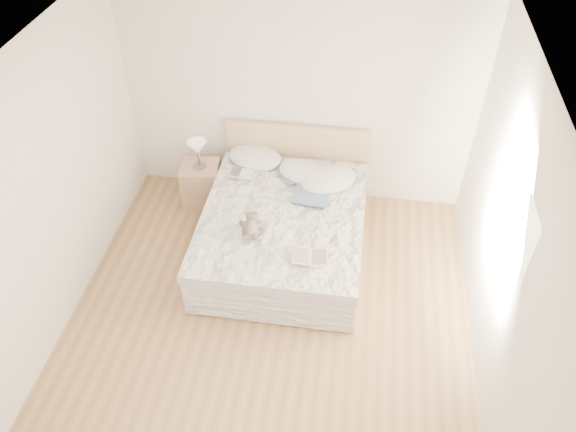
# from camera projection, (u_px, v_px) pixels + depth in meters

# --- Properties ---
(floor) EXTENTS (4.00, 4.50, 0.00)m
(floor) POSITION_uv_depth(u_px,v_px,m) (266.00, 332.00, 5.56)
(floor) COLOR brown
(floor) RESTS_ON ground
(ceiling) EXTENTS (4.00, 4.50, 0.00)m
(ceiling) POSITION_uv_depth(u_px,v_px,m) (256.00, 89.00, 3.74)
(ceiling) COLOR white
(ceiling) RESTS_ON ground
(wall_back) EXTENTS (4.00, 0.02, 2.70)m
(wall_back) POSITION_uv_depth(u_px,v_px,m) (298.00, 96.00, 6.29)
(wall_back) COLOR white
(wall_back) RESTS_ON ground
(wall_left) EXTENTS (0.02, 4.50, 2.70)m
(wall_left) POSITION_uv_depth(u_px,v_px,m) (35.00, 211.00, 4.87)
(wall_left) COLOR white
(wall_left) RESTS_ON ground
(wall_right) EXTENTS (0.02, 4.50, 2.70)m
(wall_right) POSITION_uv_depth(u_px,v_px,m) (511.00, 260.00, 4.43)
(wall_right) COLOR white
(wall_right) RESTS_ON ground
(window) EXTENTS (0.02, 1.30, 1.10)m
(window) POSITION_uv_depth(u_px,v_px,m) (507.00, 225.00, 4.58)
(window) COLOR white
(window) RESTS_ON wall_right
(bed) EXTENTS (1.72, 2.14, 1.00)m
(bed) POSITION_uv_depth(u_px,v_px,m) (284.00, 228.00, 6.22)
(bed) COLOR tan
(bed) RESTS_ON floor
(nightstand) EXTENTS (0.49, 0.45, 0.56)m
(nightstand) POSITION_uv_depth(u_px,v_px,m) (202.00, 184.00, 6.83)
(nightstand) COLOR #A07F61
(nightstand) RESTS_ON floor
(table_lamp) EXTENTS (0.26, 0.26, 0.35)m
(table_lamp) POSITION_uv_depth(u_px,v_px,m) (197.00, 149.00, 6.46)
(table_lamp) COLOR #534D47
(table_lamp) RESTS_ON nightstand
(pillow_left) EXTENTS (0.74, 0.60, 0.20)m
(pillow_left) POSITION_uv_depth(u_px,v_px,m) (255.00, 157.00, 6.64)
(pillow_left) COLOR white
(pillow_left) RESTS_ON bed
(pillow_middle) EXTENTS (0.68, 0.60, 0.17)m
(pillow_middle) POSITION_uv_depth(u_px,v_px,m) (302.00, 172.00, 6.43)
(pillow_middle) COLOR white
(pillow_middle) RESTS_ON bed
(pillow_right) EXTENTS (0.81, 0.75, 0.20)m
(pillow_right) POSITION_uv_depth(u_px,v_px,m) (328.00, 179.00, 6.33)
(pillow_right) COLOR white
(pillow_right) RESTS_ON bed
(blouse) EXTENTS (0.69, 0.73, 0.03)m
(blouse) POSITION_uv_depth(u_px,v_px,m) (314.00, 188.00, 6.22)
(blouse) COLOR #435875
(blouse) RESTS_ON bed
(photo_book) EXTENTS (0.29, 0.20, 0.02)m
(photo_book) POSITION_uv_depth(u_px,v_px,m) (242.00, 173.00, 6.42)
(photo_book) COLOR white
(photo_book) RESTS_ON bed
(childrens_book) EXTENTS (0.38, 0.27, 0.02)m
(childrens_book) POSITION_uv_depth(u_px,v_px,m) (310.00, 257.00, 5.45)
(childrens_book) COLOR #F6E6C6
(childrens_book) RESTS_ON bed
(teddy_bear) EXTENTS (0.25, 0.33, 0.16)m
(teddy_bear) POSITION_uv_depth(u_px,v_px,m) (250.00, 232.00, 5.68)
(teddy_bear) COLOR #665950
(teddy_bear) RESTS_ON bed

